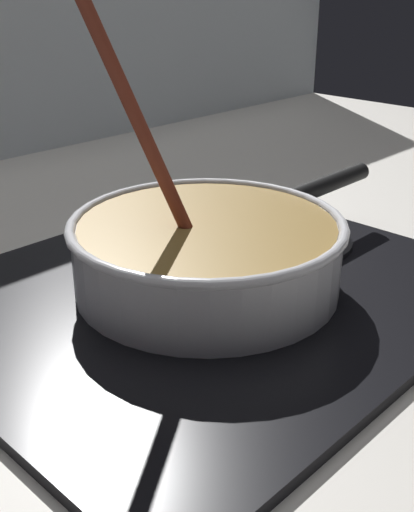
# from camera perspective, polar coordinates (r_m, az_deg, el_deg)

# --- Properties ---
(ground) EXTENTS (2.40, 1.60, 0.04)m
(ground) POSITION_cam_1_polar(r_m,az_deg,el_deg) (0.59, 3.32, -12.03)
(ground) COLOR beige
(hob_plate) EXTENTS (0.56, 0.48, 0.01)m
(hob_plate) POSITION_cam_1_polar(r_m,az_deg,el_deg) (0.69, 0.00, -3.21)
(hob_plate) COLOR black
(hob_plate) RESTS_ON ground
(burner_ring) EXTENTS (0.18, 0.18, 0.01)m
(burner_ring) POSITION_cam_1_polar(r_m,az_deg,el_deg) (0.69, 0.00, -2.47)
(burner_ring) COLOR #592D0C
(burner_ring) RESTS_ON hob_plate
(spare_burner) EXTENTS (0.13, 0.13, 0.01)m
(spare_burner) POSITION_cam_1_polar(r_m,az_deg,el_deg) (0.81, 8.16, 1.26)
(spare_burner) COLOR #262628
(spare_burner) RESTS_ON hob_plate
(cooking_pan) EXTENTS (0.44, 0.29, 0.31)m
(cooking_pan) POSITION_cam_1_polar(r_m,az_deg,el_deg) (0.67, 0.06, 0.46)
(cooking_pan) COLOR silver
(cooking_pan) RESTS_ON hob_plate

